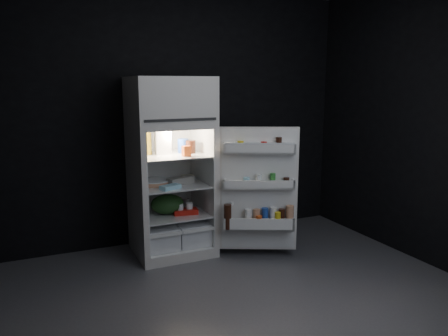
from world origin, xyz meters
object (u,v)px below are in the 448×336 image
milk_jug (163,142)px  yogurt_tray (186,211)px  refrigerator (170,161)px  fridge_door (259,192)px  egg_carton (181,181)px

milk_jug → yogurt_tray: bearing=-36.7°
refrigerator → milk_jug: (-0.07, 0.01, 0.19)m
fridge_door → refrigerator: bearing=143.2°
refrigerator → fridge_door: refrigerator is taller
refrigerator → egg_carton: bearing=-52.6°
yogurt_tray → milk_jug: bearing=146.7°
yogurt_tray → fridge_door: bearing=-23.3°
milk_jug → yogurt_tray: 0.73m
fridge_door → egg_carton: size_ratio=4.44×
refrigerator → fridge_door: 0.95m
refrigerator → egg_carton: size_ratio=6.48×
fridge_door → egg_carton: bearing=145.7°
fridge_door → yogurt_tray: bearing=147.2°
milk_jug → egg_carton: size_ratio=0.87×
milk_jug → egg_carton: 0.42m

